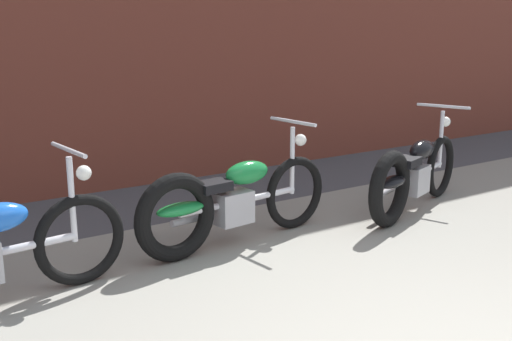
{
  "coord_description": "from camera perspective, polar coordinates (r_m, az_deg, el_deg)",
  "views": [
    {
      "loc": [
        -2.4,
        -1.63,
        1.85
      ],
      "look_at": [
        0.12,
        2.22,
        0.75
      ],
      "focal_mm": 42.64,
      "sensor_mm": 36.0,
      "label": 1
    }
  ],
  "objects": [
    {
      "name": "sidewalk_slab",
      "position": [
        4.54,
        1.99,
        -10.59
      ],
      "size": [
        36.0,
        3.5,
        0.01
      ],
      "primitive_type": "cube",
      "color": "gray",
      "rests_on": "ground"
    },
    {
      "name": "motorcycle_black",
      "position": [
        6.24,
        14.34,
        -0.45
      ],
      "size": [
        1.92,
        0.89,
        1.03
      ],
      "rotation": [
        0.0,
        0.0,
        0.35
      ],
      "color": "black",
      "rests_on": "ground"
    },
    {
      "name": "motorcycle_green",
      "position": [
        5.13,
        -2.92,
        -3.0
      ],
      "size": [
        2.0,
        0.58,
        1.03
      ],
      "rotation": [
        0.0,
        0.0,
        0.11
      ],
      "color": "black",
      "rests_on": "ground"
    }
  ]
}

